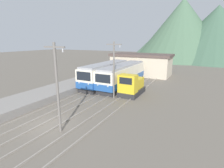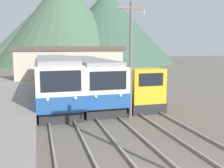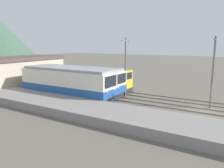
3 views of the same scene
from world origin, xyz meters
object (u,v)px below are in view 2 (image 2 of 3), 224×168
object	(u,v)px
shunting_locomotive	(139,92)
catenary_mast_mid	(131,56)
commuter_train_left	(55,82)
commuter_train_center	(88,81)

from	to	relation	value
shunting_locomotive	catenary_mast_mid	xyz separation A→B (m)	(-1.49, -2.33, 2.67)
commuter_train_left	shunting_locomotive	xyz separation A→B (m)	(5.80, -3.25, -0.49)
shunting_locomotive	catenary_mast_mid	distance (m)	3.85
commuter_train_center	catenary_mast_mid	size ratio (longest dim) A/B	1.85
commuter_train_center	commuter_train_left	bearing A→B (deg)	-165.87
shunting_locomotive	commuter_train_left	bearing A→B (deg)	150.76
commuter_train_left	commuter_train_center	xyz separation A→B (m)	(2.80, 0.71, -0.06)
commuter_train_center	catenary_mast_mid	xyz separation A→B (m)	(1.51, -6.29, 2.25)
commuter_train_left	shunting_locomotive	size ratio (longest dim) A/B	2.63
commuter_train_left	commuter_train_center	world-z (taller)	commuter_train_left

